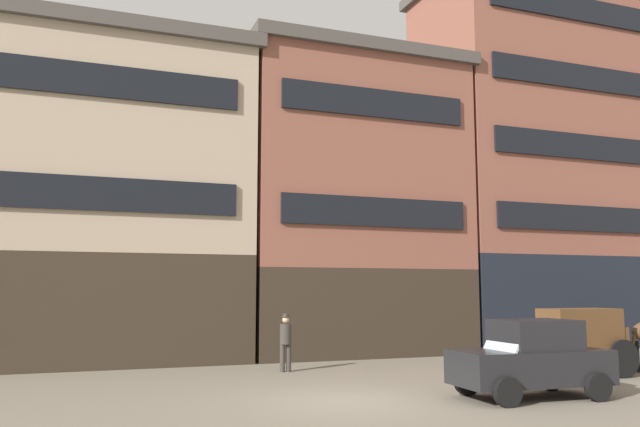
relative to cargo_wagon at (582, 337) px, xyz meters
The scene contains 7 objects.
ground_plane 8.36m from the cargo_wagon, behind, with size 120.00×120.00×0.00m, color slate.
building_center_left 16.78m from the cargo_wagon, 144.57° to the left, with size 10.18×6.41×11.76m.
building_center_right 11.20m from the cargo_wagon, 111.30° to the left, with size 9.46×6.41×12.26m.
building_far_right 13.35m from the cargo_wagon, 57.36° to the left, with size 10.46×6.41×17.14m.
cargo_wagon is the anchor object (origin of this frame).
sedan_parked_curb 4.71m from the cargo_wagon, 146.44° to the right, with size 3.78×2.01×1.83m.
pedestrian_officer 8.90m from the cargo_wagon, 152.72° to the left, with size 0.50×0.50×1.79m.
Camera 1 is at (-5.88, -13.94, 2.55)m, focal length 35.98 mm.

